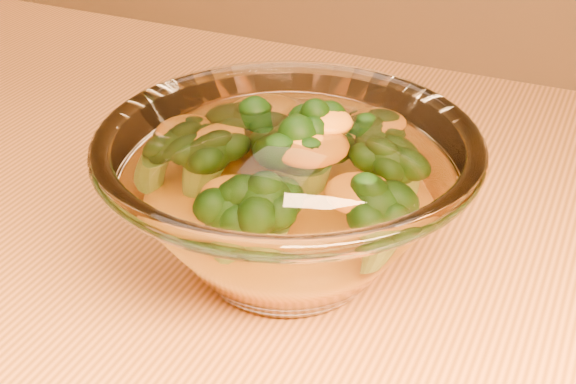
{
  "coord_description": "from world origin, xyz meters",
  "views": [
    {
      "loc": [
        0.13,
        -0.33,
        1.05
      ],
      "look_at": [
        -0.04,
        0.04,
        0.81
      ],
      "focal_mm": 50.0,
      "sensor_mm": 36.0,
      "label": 1
    }
  ],
  "objects": [
    {
      "name": "cheese_sauce",
      "position": [
        -0.04,
        0.04,
        0.78
      ],
      "size": [
        0.12,
        0.12,
        0.03
      ],
      "primitive_type": "ellipsoid",
      "color": "orange",
      "rests_on": "glass_bowl"
    },
    {
      "name": "glass_bowl",
      "position": [
        -0.04,
        0.04,
        0.8
      ],
      "size": [
        0.23,
        0.23,
        0.1
      ],
      "color": "white",
      "rests_on": "table"
    },
    {
      "name": "broccoli_heap",
      "position": [
        -0.04,
        0.05,
        0.82
      ],
      "size": [
        0.16,
        0.14,
        0.07
      ],
      "color": "black",
      "rests_on": "cheese_sauce"
    }
  ]
}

